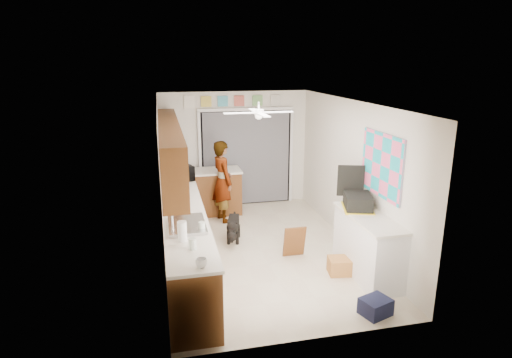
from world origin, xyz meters
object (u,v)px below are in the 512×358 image
cup (201,263)px  microwave (181,172)px  cardboard_box (342,266)px  navy_crate (375,307)px  paper_towel_roll (182,231)px  suitcase (358,201)px  man (223,181)px  dog (234,228)px

cup → microwave: bearing=90.3°
cardboard_box → navy_crate: (-0.02, -1.11, -0.01)m
microwave → cardboard_box: size_ratio=1.30×
paper_towel_roll → navy_crate: (2.35, -0.72, -0.96)m
suitcase → navy_crate: 1.69m
cup → man: size_ratio=0.08×
man → dog: 1.20m
microwave → cup: 3.65m
microwave → navy_crate: (2.21, -3.60, -0.97)m
suitcase → navy_crate: (-0.34, -1.36, -0.94)m
cup → cardboard_box: cup is taller
cup → cardboard_box: (2.21, 1.16, -0.87)m
suitcase → cardboard_box: 1.01m
cup → suitcase: 2.90m
paper_towel_roll → dog: 2.34m
cup → cardboard_box: size_ratio=0.32×
suitcase → dog: bearing=159.4°
cardboard_box → dog: size_ratio=0.64×
microwave → paper_towel_roll: (-0.14, -2.88, -0.01)m
suitcase → cardboard_box: (-0.32, -0.24, -0.93)m
dog → suitcase: bearing=-23.3°
navy_crate → cardboard_box: bearing=88.8°
dog → microwave: bearing=146.9°
microwave → cardboard_box: 3.48m
paper_towel_roll → man: (0.95, 3.01, -0.25)m
dog → paper_towel_roll: bearing=-102.2°
suitcase → man: size_ratio=0.32×
microwave → man: man is taller
cardboard_box → man: 3.06m
paper_towel_roll → suitcase: bearing=13.3°
microwave → man: 0.86m
paper_towel_roll → suitcase: 2.77m
cardboard_box → man: bearing=118.5°
microwave → cup: size_ratio=4.01×
suitcase → cardboard_box: suitcase is taller
cup → navy_crate: bearing=1.3°
man → dog: bearing=166.7°
microwave → navy_crate: 4.33m
suitcase → paper_towel_roll: bearing=-149.6°
paper_towel_roll → cardboard_box: 2.59m
microwave → cardboard_box: (2.24, -2.48, -0.96)m
navy_crate → man: man is taller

